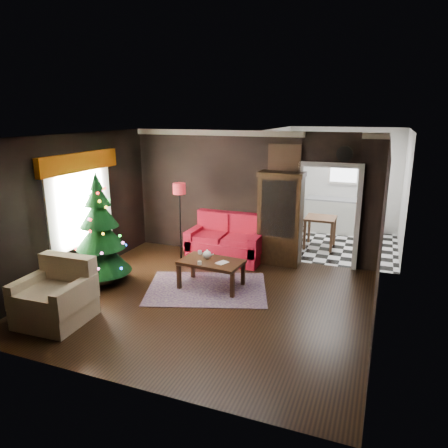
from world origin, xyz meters
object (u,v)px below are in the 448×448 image
at_px(floor_lamp, 180,223).
at_px(coffee_table, 211,274).
at_px(loveseat, 226,238).
at_px(kitchen_table, 320,232).
at_px(wall_clock, 345,154).
at_px(curio_cabinet, 280,221).
at_px(teapot, 207,255).
at_px(christmas_tree, 100,230).
at_px(armchair, 54,294).

bearing_deg(floor_lamp, coffee_table, -43.78).
xyz_separation_m(loveseat, coffee_table, (0.28, -1.50, -0.23)).
xyz_separation_m(coffee_table, kitchen_table, (1.52, 3.15, 0.11)).
relative_size(floor_lamp, coffee_table, 1.55).
bearing_deg(loveseat, wall_clock, 9.66).
bearing_deg(wall_clock, curio_cabinet, -171.47).
distance_m(coffee_table, teapot, 0.36).
distance_m(floor_lamp, christmas_tree, 1.92).
bearing_deg(loveseat, teapot, -83.17).
xyz_separation_m(christmas_tree, kitchen_table, (3.53, 3.70, -0.67)).
xyz_separation_m(loveseat, christmas_tree, (-1.73, -2.05, 0.55)).
distance_m(teapot, wall_clock, 3.35).
xyz_separation_m(curio_cabinet, wall_clock, (1.20, 0.18, 1.43)).
xyz_separation_m(armchair, kitchen_table, (3.28, 5.24, -0.08)).
height_order(loveseat, wall_clock, wall_clock).
distance_m(armchair, coffee_table, 2.74).
relative_size(loveseat, christmas_tree, 0.82).
bearing_deg(teapot, loveseat, 96.83).
bearing_deg(wall_clock, armchair, -133.78).
height_order(curio_cabinet, floor_lamp, curio_cabinet).
relative_size(armchair, teapot, 5.67).
distance_m(loveseat, curio_cabinet, 1.25).
bearing_deg(teapot, christmas_tree, -162.13).
distance_m(floor_lamp, kitchen_table, 3.41).
bearing_deg(armchair, floor_lamp, 78.80).
distance_m(armchair, teapot, 2.72).
height_order(christmas_tree, teapot, christmas_tree).
distance_m(coffee_table, wall_clock, 3.51).
height_order(armchair, kitchen_table, armchair).
height_order(armchair, teapot, armchair).
height_order(armchair, coffee_table, armchair).
xyz_separation_m(curio_cabinet, coffee_table, (-0.87, -1.72, -0.68)).
relative_size(floor_lamp, christmas_tree, 0.85).
height_order(loveseat, coffee_table, loveseat).
bearing_deg(teapot, armchair, -127.39).
bearing_deg(coffee_table, christmas_tree, -164.65).
bearing_deg(armchair, christmas_tree, 97.33).
height_order(coffee_table, teapot, teapot).
relative_size(teapot, kitchen_table, 0.24).
xyz_separation_m(loveseat, armchair, (-1.48, -3.59, -0.04)).
xyz_separation_m(teapot, kitchen_table, (1.63, 3.09, -0.23)).
height_order(curio_cabinet, kitchen_table, curio_cabinet).
bearing_deg(teapot, floor_lamp, 135.03).
bearing_deg(loveseat, christmas_tree, -130.21).
distance_m(floor_lamp, armchair, 3.34).
bearing_deg(loveseat, armchair, -112.33).
bearing_deg(coffee_table, wall_clock, 42.54).
relative_size(loveseat, teapot, 9.34).
height_order(curio_cabinet, armchair, curio_cabinet).
xyz_separation_m(loveseat, floor_lamp, (-0.95, -0.31, 0.33)).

